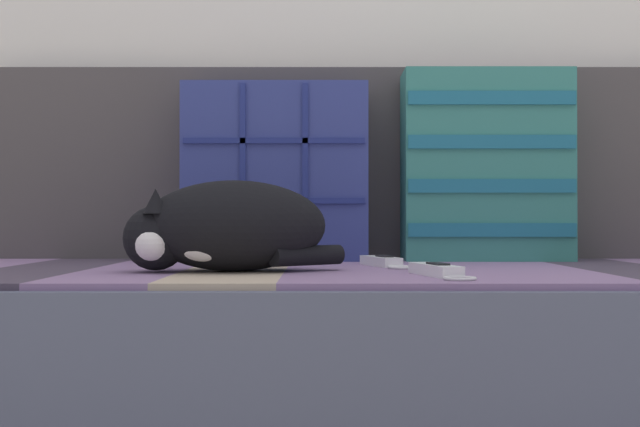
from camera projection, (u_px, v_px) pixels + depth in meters
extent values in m
cube|color=gray|center=(380.00, 416.00, 1.52)|extent=(1.89, 0.91, 0.16)
cube|color=#4C5166|center=(380.00, 323.00, 1.52)|extent=(1.85, 0.89, 0.20)
cube|color=#423847|center=(50.00, 270.00, 1.50)|extent=(0.18, 0.80, 0.01)
cube|color=gray|center=(145.00, 270.00, 1.50)|extent=(0.18, 0.80, 0.01)
cube|color=tan|center=(239.00, 270.00, 1.50)|extent=(0.18, 0.80, 0.01)
cube|color=gray|center=(333.00, 270.00, 1.50)|extent=(0.18, 0.80, 0.01)
cube|color=gray|center=(428.00, 270.00, 1.50)|extent=(0.18, 0.80, 0.01)
cube|color=gray|center=(522.00, 270.00, 1.50)|extent=(0.18, 0.80, 0.01)
cube|color=#423847|center=(616.00, 270.00, 1.50)|extent=(0.18, 0.80, 0.01)
cube|color=#474242|center=(367.00, 165.00, 1.91)|extent=(1.85, 0.14, 0.44)
cube|color=navy|center=(274.00, 173.00, 1.76)|extent=(0.40, 0.13, 0.39)
cube|color=navy|center=(272.00, 201.00, 1.69)|extent=(0.38, 0.01, 0.01)
cube|color=navy|center=(241.00, 171.00, 1.69)|extent=(0.01, 0.01, 0.37)
cube|color=navy|center=(272.00, 141.00, 1.69)|extent=(0.38, 0.01, 0.01)
cube|color=navy|center=(304.00, 171.00, 1.69)|extent=(0.01, 0.01, 0.37)
cube|color=#337A70|center=(484.00, 166.00, 1.76)|extent=(0.36, 0.13, 0.42)
cube|color=#1E667F|center=(491.00, 230.00, 1.69)|extent=(0.36, 0.01, 0.03)
cube|color=#1E667F|center=(491.00, 186.00, 1.69)|extent=(0.36, 0.01, 0.03)
cube|color=#1E667F|center=(491.00, 142.00, 1.70)|extent=(0.36, 0.01, 0.03)
cube|color=#1E667F|center=(490.00, 98.00, 1.70)|extent=(0.36, 0.01, 0.03)
ellipsoid|color=black|center=(234.00, 226.00, 1.38)|extent=(0.34, 0.23, 0.16)
sphere|color=black|center=(154.00, 238.00, 1.35)|extent=(0.11, 0.11, 0.11)
sphere|color=white|center=(151.00, 243.00, 1.32)|extent=(0.06, 0.06, 0.06)
ellipsoid|color=white|center=(202.00, 240.00, 1.32)|extent=(0.09, 0.04, 0.07)
cylinder|color=black|center=(306.00, 255.00, 1.37)|extent=(0.13, 0.12, 0.03)
cone|color=black|center=(154.00, 201.00, 1.32)|extent=(0.04, 0.04, 0.04)
cone|color=black|center=(155.00, 202.00, 1.38)|extent=(0.04, 0.04, 0.04)
cube|color=white|center=(381.00, 261.00, 1.54)|extent=(0.07, 0.14, 0.02)
cube|color=black|center=(383.00, 256.00, 1.53)|extent=(0.03, 0.05, 0.00)
cube|color=black|center=(369.00, 260.00, 1.60)|extent=(0.03, 0.02, 0.02)
torus|color=silver|center=(399.00, 267.00, 1.45)|extent=(0.06, 0.06, 0.01)
cube|color=white|center=(434.00, 270.00, 1.27)|extent=(0.07, 0.16, 0.02)
cube|color=black|center=(436.00, 264.00, 1.26)|extent=(0.03, 0.06, 0.00)
cube|color=black|center=(418.00, 267.00, 1.34)|extent=(0.03, 0.02, 0.02)
torus|color=silver|center=(458.00, 278.00, 1.17)|extent=(0.06, 0.06, 0.01)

